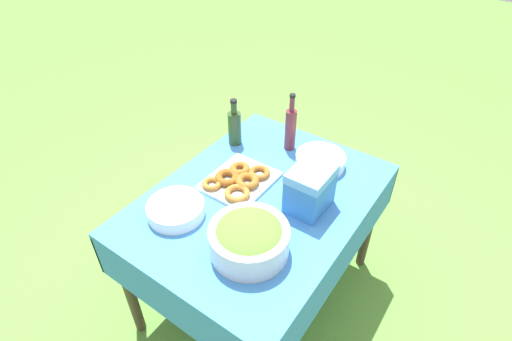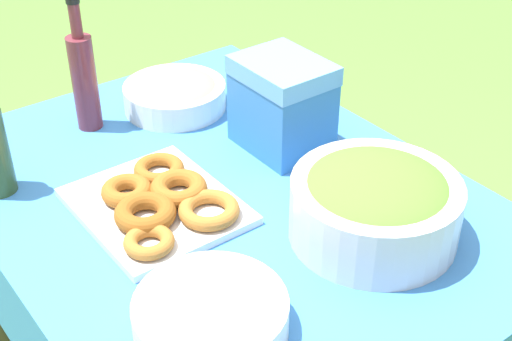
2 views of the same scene
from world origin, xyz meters
The scene contains 9 objects.
ground_plane centered at (0.00, 0.00, 0.00)m, with size 14.00×14.00×0.00m, color #568C38.
picnic_table centered at (0.00, 0.00, 0.62)m, with size 1.18×0.88×0.73m.
salad_bowl centered at (-0.28, -0.15, 0.80)m, with size 0.31×0.31×0.14m.
pasta_bowl centered at (0.36, -0.11, 0.77)m, with size 0.24×0.24×0.08m.
donut_platter centered at (0.02, 0.13, 0.75)m, with size 0.34×0.28×0.05m.
plate_stack centered at (-0.30, 0.23, 0.76)m, with size 0.24×0.24×0.06m.
olive_oil_bottle centered at (0.28, 0.35, 0.83)m, with size 0.07×0.07×0.26m.
wine_bottle centered at (0.41, 0.09, 0.85)m, with size 0.06×0.06×0.31m.
cooler_box centered at (0.07, -0.21, 0.83)m, with size 0.20×0.16×0.20m.
Camera 1 is at (-1.10, -0.76, 1.94)m, focal length 28.00 mm.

